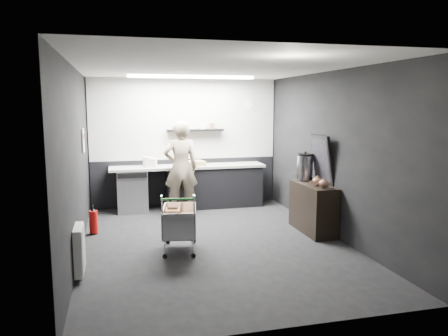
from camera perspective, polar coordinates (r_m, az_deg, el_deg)
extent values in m
plane|color=black|center=(6.97, -1.35, -9.74)|extent=(5.50, 5.50, 0.00)
plane|color=white|center=(6.65, -1.43, 12.98)|extent=(5.50, 5.50, 0.00)
plane|color=black|center=(9.36, -5.09, 3.33)|extent=(5.50, 0.00, 5.50)
plane|color=black|center=(4.07, 7.16, -3.23)|extent=(5.50, 0.00, 5.50)
plane|color=black|center=(6.54, -18.75, 0.76)|extent=(0.00, 5.50, 5.50)
plane|color=black|center=(7.37, 13.97, 1.77)|extent=(0.00, 5.50, 5.50)
cube|color=#B9B9B4|center=(9.31, -5.11, 6.39)|extent=(3.95, 0.02, 1.70)
cube|color=black|center=(9.45, -5.00, -1.82)|extent=(3.95, 0.02, 1.00)
cube|color=black|center=(9.25, -3.75, 4.96)|extent=(1.20, 0.22, 0.04)
cylinder|color=white|center=(9.62, 3.23, 8.25)|extent=(0.20, 0.03, 0.20)
cube|color=silver|center=(7.81, -17.92, 3.44)|extent=(0.02, 0.30, 0.40)
cube|color=red|center=(7.80, -17.91, 3.95)|extent=(0.02, 0.22, 0.10)
cube|color=white|center=(5.87, -18.40, -10.07)|extent=(0.10, 0.50, 0.60)
cube|color=white|center=(8.45, -4.23, 11.76)|extent=(2.40, 0.20, 0.04)
cube|color=black|center=(9.27, -1.33, -2.46)|extent=(2.00, 0.56, 0.85)
cube|color=#B5B5B0|center=(9.09, -4.72, 0.17)|extent=(3.20, 0.60, 0.05)
cube|color=#9EA0A5|center=(9.06, -11.90, -2.90)|extent=(0.60, 0.58, 0.85)
cube|color=black|center=(8.70, -11.89, -0.98)|extent=(0.56, 0.02, 0.10)
imported|color=#B9AE92|center=(8.61, -5.66, 0.03)|extent=(0.69, 0.47, 1.85)
cube|color=silver|center=(6.57, -5.79, -8.41)|extent=(0.61, 0.82, 0.02)
cube|color=silver|center=(6.50, -7.84, -6.94)|extent=(0.15, 0.73, 0.39)
cube|color=silver|center=(6.56, -3.81, -6.73)|extent=(0.15, 0.73, 0.39)
cube|color=silver|center=(6.18, -5.33, -7.70)|extent=(0.48, 0.11, 0.39)
cube|color=silver|center=(6.87, -6.25, -6.07)|extent=(0.48, 0.11, 0.39)
cylinder|color=silver|center=(6.27, -7.17, -10.45)|extent=(0.02, 0.02, 0.26)
cylinder|color=silver|center=(6.33, -3.51, -10.22)|extent=(0.02, 0.02, 0.26)
cylinder|color=silver|center=(6.90, -7.84, -8.70)|extent=(0.02, 0.02, 0.26)
cylinder|color=silver|center=(6.95, -4.53, -8.52)|extent=(0.02, 0.02, 0.26)
cylinder|color=#268C28|center=(6.02, -5.30, -4.05)|extent=(0.48, 0.12, 0.03)
cube|color=brown|center=(6.60, -6.83, -6.80)|extent=(0.25, 0.30, 0.33)
cube|color=brown|center=(6.45, -4.59, -7.28)|extent=(0.23, 0.28, 0.30)
cylinder|color=black|center=(6.31, -7.15, -11.42)|extent=(0.07, 0.04, 0.07)
cylinder|color=black|center=(6.93, -7.83, -9.60)|extent=(0.07, 0.04, 0.07)
cylinder|color=black|center=(6.37, -3.50, -11.19)|extent=(0.07, 0.04, 0.07)
cylinder|color=black|center=(6.99, -4.51, -9.41)|extent=(0.07, 0.04, 0.07)
cube|color=black|center=(7.60, 11.54, -5.14)|extent=(0.41, 1.10, 0.83)
cylinder|color=silver|center=(7.80, 10.51, 0.06)|extent=(0.28, 0.28, 0.42)
cylinder|color=black|center=(7.77, 10.56, 1.73)|extent=(0.28, 0.28, 0.04)
sphere|color=black|center=(7.77, 10.57, 2.00)|extent=(0.05, 0.05, 0.05)
ellipsoid|color=brown|center=(7.38, 12.11, -1.69)|extent=(0.17, 0.17, 0.13)
ellipsoid|color=brown|center=(7.18, 12.91, -2.00)|extent=(0.17, 0.17, 0.13)
cube|color=black|center=(7.56, 12.71, 1.14)|extent=(0.19, 0.64, 0.82)
cube|color=black|center=(7.55, 12.54, 1.13)|extent=(0.13, 0.55, 0.71)
cylinder|color=red|center=(7.67, -16.67, -6.74)|extent=(0.14, 0.14, 0.38)
cone|color=black|center=(7.62, -16.74, -5.21)|extent=(0.09, 0.09, 0.06)
cylinder|color=black|center=(7.62, -16.75, -4.93)|extent=(0.03, 0.03, 0.06)
cube|color=tan|center=(9.05, -4.16, 0.61)|extent=(0.55, 0.47, 0.10)
cylinder|color=silver|center=(8.98, -9.90, 0.79)|extent=(0.20, 0.20, 0.20)
cube|color=white|center=(8.94, -9.45, 0.66)|extent=(0.23, 0.21, 0.17)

